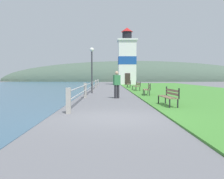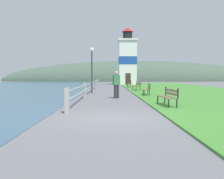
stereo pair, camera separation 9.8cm
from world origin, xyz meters
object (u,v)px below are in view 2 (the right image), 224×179
at_px(park_bench_far, 137,85).
at_px(lamp_post, 92,62).
at_px(park_bench_near, 168,96).
at_px(park_bench_by_lighthouse, 130,83).
at_px(park_bench_midway, 147,89).
at_px(person_strolling, 116,84).
at_px(lighthouse, 127,60).

xyz_separation_m(park_bench_far, lamp_post, (-4.33, -3.49, 2.20)).
bearing_deg(park_bench_near, park_bench_by_lighthouse, -93.36).
bearing_deg(park_bench_midway, person_strolling, 47.57).
distance_m(lighthouse, person_strolling, 27.58).
xyz_separation_m(park_bench_midway, person_strolling, (-2.40, -2.18, 0.45)).
distance_m(park_bench_near, park_bench_midway, 6.85).
bearing_deg(park_bench_far, park_bench_midway, 85.44).
xyz_separation_m(park_bench_near, park_bench_by_lighthouse, (-0.18, 20.33, -0.00)).
height_order(park_bench_midway, park_bench_by_lighthouse, same).
bearing_deg(lamp_post, park_bench_far, 38.90).
bearing_deg(lamp_post, park_bench_by_lighthouse, 68.34).
xyz_separation_m(park_bench_far, lighthouse, (0.39, 18.63, 3.83)).
distance_m(park_bench_far, park_bench_by_lighthouse, 7.05).
relative_size(park_bench_midway, park_bench_by_lighthouse, 0.94).
distance_m(park_bench_far, lighthouse, 19.02).
bearing_deg(lighthouse, park_bench_by_lighthouse, -92.64).
xyz_separation_m(park_bench_near, park_bench_far, (-0.04, 13.28, 0.00)).
bearing_deg(park_bench_by_lighthouse, park_bench_far, 97.11).
bearing_deg(park_bench_far, park_bench_by_lighthouse, -94.00).
relative_size(park_bench_far, lighthouse, 0.20).
xyz_separation_m(park_bench_near, lighthouse, (0.36, 31.91, 3.84)).
height_order(park_bench_near, park_bench_midway, same).
height_order(park_bench_by_lighthouse, person_strolling, person_strolling).
distance_m(park_bench_far, person_strolling, 8.93).
height_order(park_bench_by_lighthouse, lighthouse, lighthouse).
relative_size(park_bench_near, lighthouse, 0.19).
xyz_separation_m(park_bench_midway, park_bench_far, (-0.06, 6.43, 0.00)).
distance_m(lighthouse, lamp_post, 22.68).
bearing_deg(park_bench_far, person_strolling, 69.66).
bearing_deg(park_bench_near, lamp_post, -69.83).
distance_m(park_bench_near, lighthouse, 32.14).
relative_size(park_bench_near, park_bench_by_lighthouse, 1.03).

